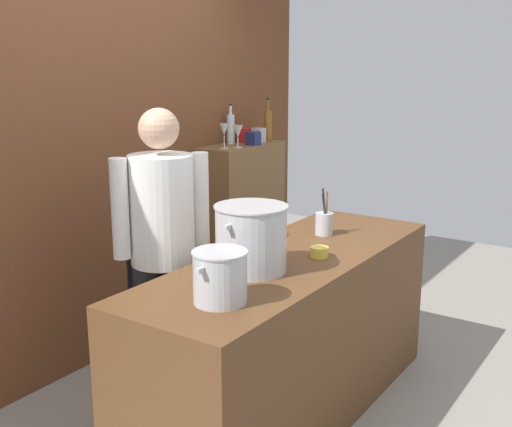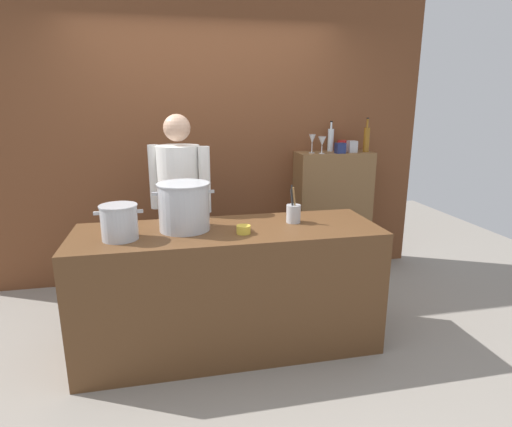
# 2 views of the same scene
# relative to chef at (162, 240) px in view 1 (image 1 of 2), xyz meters

# --- Properties ---
(ground_plane) EXTENTS (8.00, 8.00, 0.00)m
(ground_plane) POSITION_rel_chef_xyz_m (0.30, -0.61, -0.96)
(ground_plane) COLOR gray
(brick_back_panel) EXTENTS (4.40, 0.10, 3.00)m
(brick_back_panel) POSITION_rel_chef_xyz_m (0.30, 0.79, 0.54)
(brick_back_panel) COLOR brown
(brick_back_panel) RESTS_ON ground_plane
(prep_counter) EXTENTS (2.11, 0.70, 0.90)m
(prep_counter) POSITION_rel_chef_xyz_m (0.30, -0.61, -0.51)
(prep_counter) COLOR brown
(prep_counter) RESTS_ON ground_plane
(bar_cabinet) EXTENTS (0.76, 0.32, 1.27)m
(bar_cabinet) POSITION_rel_chef_xyz_m (1.55, 0.58, -0.33)
(bar_cabinet) COLOR brown
(bar_cabinet) RESTS_ON ground_plane
(chef) EXTENTS (0.48, 0.41, 1.66)m
(chef) POSITION_rel_chef_xyz_m (0.00, 0.00, 0.00)
(chef) COLOR black
(chef) RESTS_ON ground_plane
(stockpot_large) EXTENTS (0.41, 0.36, 0.32)m
(stockpot_large) POSITION_rel_chef_xyz_m (0.01, -0.56, 0.10)
(stockpot_large) COLOR #B7BABF
(stockpot_large) RESTS_ON prep_counter
(stockpot_small) EXTENTS (0.30, 0.24, 0.22)m
(stockpot_small) POSITION_rel_chef_xyz_m (-0.40, -0.69, 0.05)
(stockpot_small) COLOR #B7BABF
(stockpot_small) RESTS_ON prep_counter
(utensil_crock) EXTENTS (0.10, 0.10, 0.28)m
(utensil_crock) POSITION_rel_chef_xyz_m (0.79, -0.55, 0.01)
(utensil_crock) COLOR #B7BABF
(utensil_crock) RESTS_ON prep_counter
(butter_jar) EXTENTS (0.09, 0.09, 0.05)m
(butter_jar) POSITION_rel_chef_xyz_m (0.38, -0.73, -0.04)
(butter_jar) COLOR yellow
(butter_jar) RESTS_ON prep_counter
(wine_bottle_clear) EXTENTS (0.06, 0.06, 0.30)m
(wine_bottle_clear) POSITION_rel_chef_xyz_m (1.54, 0.68, 0.42)
(wine_bottle_clear) COLOR silver
(wine_bottle_clear) RESTS_ON bar_cabinet
(wine_bottle_amber) EXTENTS (0.06, 0.06, 0.34)m
(wine_bottle_amber) POSITION_rel_chef_xyz_m (1.87, 0.55, 0.43)
(wine_bottle_amber) COLOR #8C5919
(wine_bottle_amber) RESTS_ON bar_cabinet
(wine_glass_short) EXTENTS (0.07, 0.07, 0.18)m
(wine_glass_short) POSITION_rel_chef_xyz_m (1.30, 0.56, 0.43)
(wine_glass_short) COLOR silver
(wine_glass_short) RESTS_ON bar_cabinet
(wine_glass_wide) EXTENTS (0.08, 0.08, 0.16)m
(wine_glass_wide) POSITION_rel_chef_xyz_m (1.38, 0.50, 0.42)
(wine_glass_wide) COLOR silver
(wine_glass_wide) RESTS_ON bar_cabinet
(spice_tin_red) EXTENTS (0.09, 0.09, 0.11)m
(spice_tin_red) POSITION_rel_chef_xyz_m (1.66, 0.63, 0.36)
(spice_tin_red) COLOR red
(spice_tin_red) RESTS_ON bar_cabinet
(spice_tin_silver) EXTENTS (0.08, 0.08, 0.11)m
(spice_tin_silver) POSITION_rel_chef_xyz_m (1.71, 0.53, 0.36)
(spice_tin_silver) COLOR #B2B2B7
(spice_tin_silver) RESTS_ON bar_cabinet
(spice_tin_navy) EXTENTS (0.09, 0.09, 0.10)m
(spice_tin_navy) POSITION_rel_chef_xyz_m (1.57, 0.48, 0.35)
(spice_tin_navy) COLOR navy
(spice_tin_navy) RESTS_ON bar_cabinet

